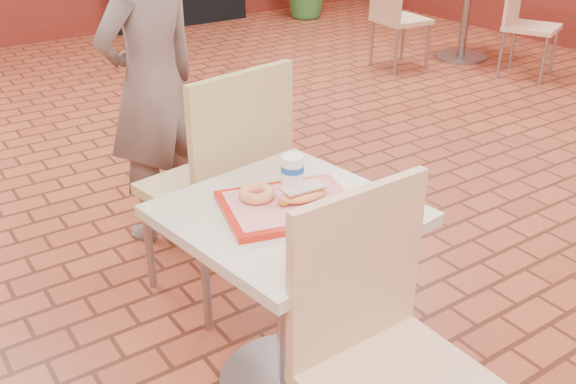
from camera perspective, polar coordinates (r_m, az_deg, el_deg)
wainscot_band at (r=3.12m, az=9.88°, el=4.78°), size 8.00×10.00×1.00m
main_table at (r=2.10m, az=0.00°, el=-7.16°), size 0.68×0.68×0.72m
chair_main_front at (r=1.75m, az=8.46°, el=-13.55°), size 0.45×0.45×0.95m
chair_main_back at (r=2.53m, az=-5.71°, el=1.35°), size 0.54×0.54×1.02m
customer at (r=3.05m, az=-11.96°, el=9.33°), size 0.64×0.51×1.53m
serving_tray at (r=1.97m, az=-0.00°, el=-1.24°), size 0.40×0.31×0.02m
ring_donut at (r=1.98m, az=-2.80°, el=-0.13°), size 0.14×0.14×0.04m
long_john_donut at (r=1.96m, az=1.30°, el=-0.21°), size 0.17×0.09×0.05m
paper_cup at (r=2.07m, az=0.39°, el=2.04°), size 0.08×0.08×0.09m
second_table at (r=6.43m, az=15.59°, el=15.50°), size 0.67×0.67×0.71m
chair_second_left at (r=5.94m, az=9.51°, el=15.51°), size 0.45×0.45×0.91m
chair_second_front at (r=6.01m, az=20.26°, el=14.37°), size 0.54×0.54×0.90m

